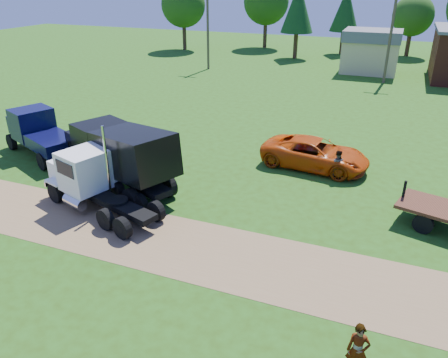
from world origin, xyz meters
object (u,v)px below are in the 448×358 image
at_px(spectator_a, 358,350).
at_px(navy_truck, 38,132).
at_px(black_dump_truck, 119,152).
at_px(orange_pickup, 315,154).
at_px(white_semi_tractor, 88,178).

bearing_deg(spectator_a, navy_truck, 148.42).
relative_size(black_dump_truck, navy_truck, 1.27).
distance_m(black_dump_truck, orange_pickup, 11.10).
height_order(white_semi_tractor, black_dump_truck, white_semi_tractor).
relative_size(white_semi_tractor, black_dump_truck, 0.84).
distance_m(black_dump_truck, spectator_a, 15.23).
xyz_separation_m(white_semi_tractor, black_dump_truck, (0.26, 2.32, 0.57)).
xyz_separation_m(navy_truck, orange_pickup, (16.43, 4.25, -0.58)).
bearing_deg(black_dump_truck, white_semi_tractor, -71.90).
height_order(white_semi_tractor, orange_pickup, white_semi_tractor).
distance_m(white_semi_tractor, navy_truck, 8.36).
height_order(orange_pickup, spectator_a, orange_pickup).
relative_size(white_semi_tractor, navy_truck, 1.06).
bearing_deg(spectator_a, black_dump_truck, 143.24).
bearing_deg(black_dump_truck, orange_pickup, 59.38).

